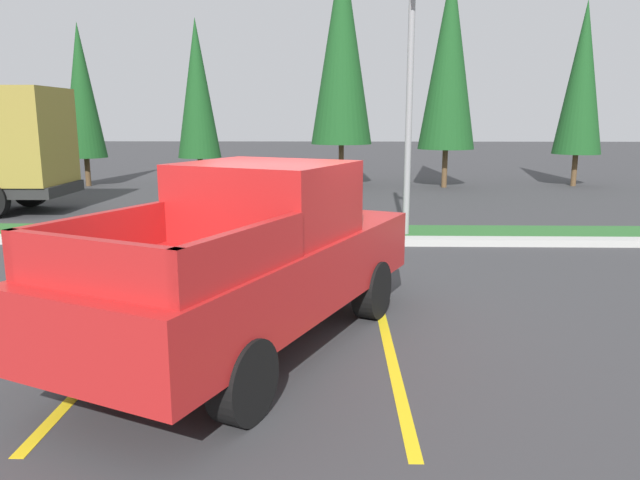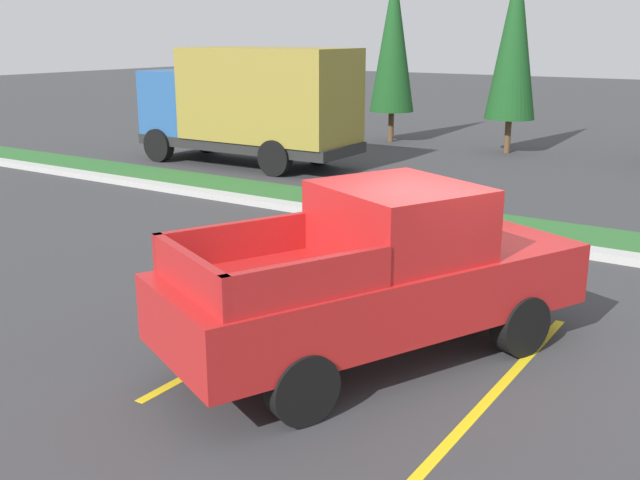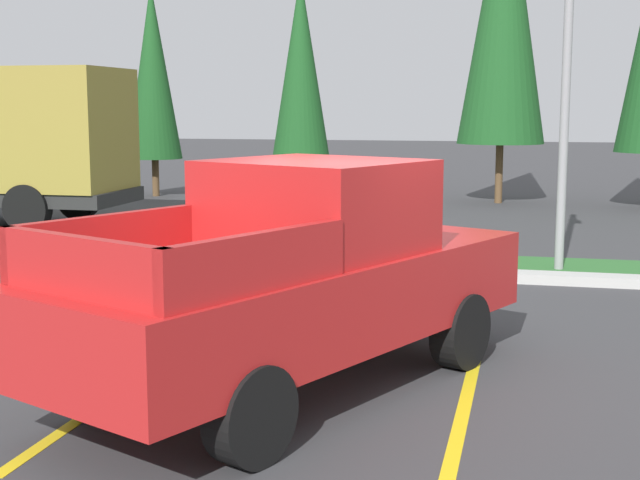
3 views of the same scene
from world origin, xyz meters
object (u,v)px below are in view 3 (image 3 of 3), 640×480
(cypress_tree_left_inner, at_px, (301,68))
(traffic_cone, at_px, (68,325))
(pickup_truck_main, at_px, (299,278))
(street_light, at_px, (568,42))
(cypress_tree_center, at_px, (504,4))
(cypress_tree_leftmost, at_px, (153,72))

(cypress_tree_left_inner, distance_m, traffic_cone, 15.98)
(pickup_truck_main, relative_size, traffic_cone, 9.21)
(street_light, relative_size, cypress_tree_center, 0.67)
(pickup_truck_main, relative_size, cypress_tree_leftmost, 0.91)
(pickup_truck_main, relative_size, street_light, 0.92)
(traffic_cone, bearing_deg, street_light, 47.93)
(street_light, distance_m, cypress_tree_leftmost, 14.95)
(street_light, bearing_deg, cypress_tree_center, 97.28)
(cypress_tree_left_inner, height_order, cypress_tree_center, cypress_tree_center)
(cypress_tree_left_inner, bearing_deg, traffic_cone, -84.55)
(traffic_cone, bearing_deg, cypress_tree_center, 76.53)
(pickup_truck_main, relative_size, cypress_tree_center, 0.62)
(cypress_tree_center, height_order, traffic_cone, cypress_tree_center)
(pickup_truck_main, distance_m, cypress_tree_left_inner, 16.94)
(cypress_tree_left_inner, bearing_deg, cypress_tree_center, 6.47)
(cypress_tree_leftmost, xyz_separation_m, cypress_tree_center, (9.78, 0.40, 1.67))
(cypress_tree_leftmost, relative_size, traffic_cone, 10.11)
(street_light, height_order, cypress_tree_left_inner, cypress_tree_left_inner)
(cypress_tree_left_inner, height_order, traffic_cone, cypress_tree_left_inner)
(street_light, bearing_deg, cypress_tree_leftmost, 138.00)
(cypress_tree_left_inner, distance_m, cypress_tree_center, 5.63)
(pickup_truck_main, bearing_deg, street_light, 68.81)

